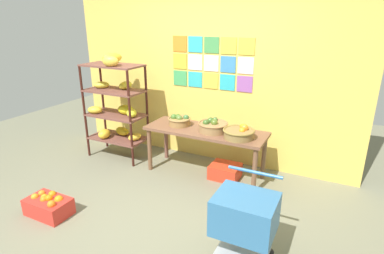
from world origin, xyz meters
TOP-DOWN VIEW (x-y plane):
  - ground at (0.00, 0.00)m, footprint 9.30×9.30m
  - back_wall_with_art at (0.00, 1.68)m, footprint 4.47×0.07m
  - banana_shelf_unit at (-1.23, 1.08)m, footprint 0.90×0.57m
  - display_table at (0.25, 1.11)m, footprint 1.66×0.58m
  - fruit_basket_right at (0.76, 1.02)m, footprint 0.40×0.40m
  - fruit_basket_back_right at (-0.16, 1.12)m, footprint 0.32×0.32m
  - fruit_basket_back_left at (0.37, 1.09)m, footprint 0.40×0.40m
  - produce_crate_under_table at (0.55, 1.13)m, footprint 0.40×0.34m
  - orange_crate_foreground at (-0.92, -0.56)m, footprint 0.50×0.31m
  - shopping_cart at (1.25, -0.28)m, footprint 0.53×0.48m

SIDE VIEW (x-z plane):
  - ground at x=0.00m, z-range 0.00..0.00m
  - produce_crate_under_table at x=0.55m, z-range 0.00..0.19m
  - orange_crate_foreground at x=-0.92m, z-range -0.02..0.23m
  - shopping_cart at x=1.25m, z-range 0.06..0.87m
  - display_table at x=0.25m, z-range 0.25..0.92m
  - fruit_basket_right at x=0.76m, z-range 0.65..0.82m
  - fruit_basket_back_right at x=-0.16m, z-range 0.66..0.82m
  - fruit_basket_back_left at x=0.37m, z-range 0.65..0.83m
  - banana_shelf_unit at x=-1.23m, z-range 0.11..1.71m
  - back_wall_with_art at x=0.00m, z-range 0.00..2.86m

